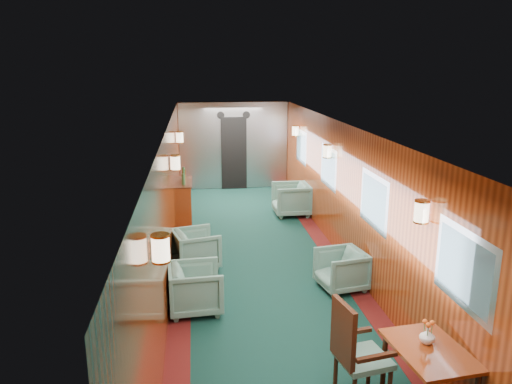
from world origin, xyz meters
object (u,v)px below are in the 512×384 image
side_chair (354,349)px  armchair_right_near (341,270)px  dining_table (429,359)px  armchair_left_far (196,249)px  armchair_right_far (291,199)px  credenza (184,204)px  armchair_left_near (196,288)px

side_chair → armchair_right_near: 2.73m
side_chair → armchair_right_near: bearing=65.2°
side_chair → dining_table: bearing=-27.7°
armchair_left_far → armchair_right_far: bearing=-52.4°
dining_table → credenza: size_ratio=0.77×
dining_table → armchair_left_far: 4.56m
side_chair → credenza: size_ratio=0.88×
armchair_left_near → armchair_left_far: armchair_left_near is taller
side_chair → armchair_left_far: bearing=101.7°
credenza → armchair_left_far: bearing=-83.9°
side_chair → armchair_right_far: bearing=73.7°
credenza → side_chair: bearing=-73.4°
side_chair → credenza: 6.26m
armchair_left_far → armchair_right_far: 3.58m
credenza → armchair_right_near: (2.45, -3.36, -0.20)m
credenza → armchair_right_near: credenza is taller
dining_table → armchair_left_far: (-2.24, 3.96, -0.25)m
armchair_right_near → side_chair: bearing=-24.6°
armchair_right_near → armchair_left_near: bearing=-89.4°
credenza → armchair_left_far: 2.26m
dining_table → armchair_left_far: size_ratio=1.35×
credenza → armchair_right_far: credenza is taller
dining_table → armchair_right_far: armchair_right_far is taller
credenza → armchair_right_near: size_ratio=1.87×
side_chair → armchair_left_near: size_ratio=1.53×
armchair_right_far → dining_table: bearing=-0.3°
armchair_left_near → armchair_right_far: (2.21, 4.39, 0.03)m
armchair_left_far → armchair_right_near: armchair_left_far is taller
dining_table → armchair_right_far: size_ratio=1.21×
armchair_left_far → armchair_right_far: (2.19, 2.83, 0.04)m
side_chair → armchair_left_near: side_chair is taller
armchair_left_near → armchair_right_near: armchair_left_near is taller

